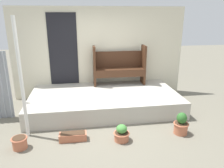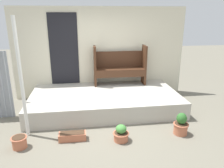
{
  "view_description": "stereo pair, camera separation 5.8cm",
  "coord_description": "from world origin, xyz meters",
  "px_view_note": "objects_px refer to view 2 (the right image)",
  "views": [
    {
      "loc": [
        -0.43,
        -4.31,
        2.39
      ],
      "look_at": [
        0.29,
        0.35,
        0.87
      ],
      "focal_mm": 35.0,
      "sensor_mm": 36.0,
      "label": 1
    },
    {
      "loc": [
        -0.37,
        -4.32,
        2.39
      ],
      "look_at": [
        0.29,
        0.35,
        0.87
      ],
      "focal_mm": 35.0,
      "sensor_mm": 36.0,
      "label": 2
    }
  ],
  "objects_px": {
    "bench": "(120,65)",
    "planter_box_rect": "(73,136)",
    "support_post": "(21,80)",
    "flower_pot_right": "(181,125)",
    "flower_pot_middle": "(121,134)",
    "flower_pot_left": "(19,142)"
  },
  "relations": [
    {
      "from": "bench",
      "to": "planter_box_rect",
      "type": "xyz_separation_m",
      "value": [
        -1.32,
        -2.18,
        -0.9
      ]
    },
    {
      "from": "support_post",
      "to": "planter_box_rect",
      "type": "relative_size",
      "value": 4.41
    },
    {
      "from": "flower_pot_right",
      "to": "planter_box_rect",
      "type": "distance_m",
      "value": 2.22
    },
    {
      "from": "support_post",
      "to": "bench",
      "type": "height_order",
      "value": "support_post"
    },
    {
      "from": "support_post",
      "to": "planter_box_rect",
      "type": "xyz_separation_m",
      "value": [
        0.92,
        -0.31,
        -1.11
      ]
    },
    {
      "from": "flower_pot_middle",
      "to": "flower_pot_right",
      "type": "xyz_separation_m",
      "value": [
        1.27,
        0.08,
        0.06
      ]
    },
    {
      "from": "bench",
      "to": "flower_pot_right",
      "type": "height_order",
      "value": "bench"
    },
    {
      "from": "support_post",
      "to": "flower_pot_left",
      "type": "distance_m",
      "value": 1.15
    },
    {
      "from": "flower_pot_left",
      "to": "planter_box_rect",
      "type": "relative_size",
      "value": 0.56
    },
    {
      "from": "support_post",
      "to": "flower_pot_left",
      "type": "relative_size",
      "value": 7.95
    },
    {
      "from": "support_post",
      "to": "flower_pot_middle",
      "type": "bearing_deg",
      "value": -14.33
    },
    {
      "from": "support_post",
      "to": "planter_box_rect",
      "type": "bearing_deg",
      "value": -18.97
    },
    {
      "from": "flower_pot_right",
      "to": "flower_pot_middle",
      "type": "bearing_deg",
      "value": -176.58
    },
    {
      "from": "support_post",
      "to": "flower_pot_middle",
      "type": "height_order",
      "value": "support_post"
    },
    {
      "from": "planter_box_rect",
      "to": "flower_pot_left",
      "type": "bearing_deg",
      "value": -172.04
    },
    {
      "from": "flower_pot_left",
      "to": "flower_pot_middle",
      "type": "bearing_deg",
      "value": -0.77
    },
    {
      "from": "support_post",
      "to": "flower_pot_right",
      "type": "relative_size",
      "value": 5.04
    },
    {
      "from": "bench",
      "to": "planter_box_rect",
      "type": "height_order",
      "value": "bench"
    },
    {
      "from": "flower_pot_left",
      "to": "flower_pot_right",
      "type": "xyz_separation_m",
      "value": [
        3.19,
        0.05,
        0.08
      ]
    },
    {
      "from": "bench",
      "to": "flower_pot_left",
      "type": "height_order",
      "value": "bench"
    },
    {
      "from": "flower_pot_right",
      "to": "support_post",
      "type": "bearing_deg",
      "value": 172.73
    },
    {
      "from": "flower_pot_left",
      "to": "bench",
      "type": "bearing_deg",
      "value": 45.27
    }
  ]
}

